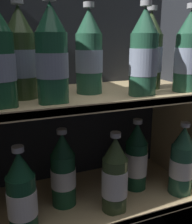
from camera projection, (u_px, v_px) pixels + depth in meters
The scene contains 15 objects.
fridge_back_wall at pixel (74, 107), 0.96m from camera, with size 0.74×0.02×0.97m, color #23262B.
fridge_side_right at pixel (184, 109), 0.94m from camera, with size 0.02×0.36×0.97m, color #23262B.
shelf_lower at pixel (92, 206), 0.88m from camera, with size 0.70×0.32×0.23m.
shelf_upper at pixel (91, 139), 0.82m from camera, with size 0.70×0.32×0.58m.
bottle_upper_front_1 at pixel (52, 57), 0.62m from camera, with size 0.08×0.08×0.25m.
bottle_upper_front_2 at pixel (144, 55), 0.71m from camera, with size 0.08×0.08×0.25m.
bottle_upper_front_3 at pixel (188, 54), 0.77m from camera, with size 0.08×0.08×0.25m.
bottle_upper_back_0 at pixel (21, 56), 0.68m from camera, with size 0.08×0.08×0.25m.
bottle_upper_back_1 at pixel (89, 54), 0.74m from camera, with size 0.08×0.08×0.25m.
bottle_upper_back_2 at pixel (150, 53), 0.82m from camera, with size 0.08×0.08×0.25m.
bottle_lower_front_0 at pixel (22, 196), 0.68m from camera, with size 0.08×0.08×0.25m.
bottle_lower_front_1 at pixel (115, 177), 0.78m from camera, with size 0.08×0.08×0.25m.
bottle_lower_front_2 at pixel (182, 162), 0.87m from camera, with size 0.08×0.08×0.25m.
bottle_lower_back_0 at pixel (63, 171), 0.81m from camera, with size 0.08×0.08×0.25m.
bottle_lower_back_1 at pixel (136, 158), 0.90m from camera, with size 0.08×0.08×0.25m.
Camera 1 is at (-0.27, -0.57, 0.72)m, focal length 42.00 mm.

